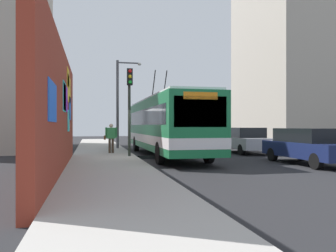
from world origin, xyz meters
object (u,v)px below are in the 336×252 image
Objects in this scene: parked_car_black at (210,137)px; traffic_light at (130,97)px; street_lamp at (121,97)px; pedestrian_midblock at (111,136)px; parked_car_navy at (308,145)px; parked_car_silver at (244,140)px; city_bus at (165,124)px.

traffic_light is (-8.40, 7.35, 2.30)m from parked_car_black.
street_lamp is at bearing 104.52° from parked_car_black.
pedestrian_midblock is at bearing 167.86° from street_lamp.
parked_car_navy is 1.07× the size of parked_car_silver.
traffic_light is (-2.34, -0.79, 2.01)m from pedestrian_midblock.
street_lamp reaches higher than parked_car_silver.
parked_car_navy is 1.10× the size of traffic_light.
city_bus is 3.20m from pedestrian_midblock.
pedestrian_midblock is at bearing 70.05° from city_bus.
traffic_light reaches higher than pedestrian_midblock.
traffic_light is (-2.31, 7.35, 2.30)m from parked_car_silver.
parked_car_navy is at bearing -145.74° from street_lamp.
city_bus reaches higher than traffic_light.
parked_car_silver is (1.04, -5.20, -0.95)m from city_bus.
parked_car_black is 0.75× the size of street_lamp.
city_bus is at bearing -109.95° from pedestrian_midblock.
pedestrian_midblock is at bearing 89.77° from parked_car_silver.
city_bus is 7.54m from parked_car_navy.
street_lamp is at bearing 21.25° from city_bus.
street_lamp reaches higher than city_bus.
parked_car_black is (12.51, 0.00, -0.00)m from parked_car_navy.
city_bus is 2.06× the size of street_lamp.
parked_car_black is 2.73× the size of pedestrian_midblock.
city_bus reaches higher than parked_car_silver.
traffic_light is (-1.27, 2.15, 1.35)m from city_bus.
street_lamp is at bearing 59.78° from parked_car_silver.
pedestrian_midblock is (6.45, 8.14, 0.29)m from parked_car_navy.
parked_car_navy is 12.51m from parked_car_black.
parked_car_silver and parked_car_black have the same top height.
parked_car_navy is 13.18m from street_lamp.
city_bus is 7.54× the size of pedestrian_midblock.
city_bus is 2.72× the size of parked_car_silver.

